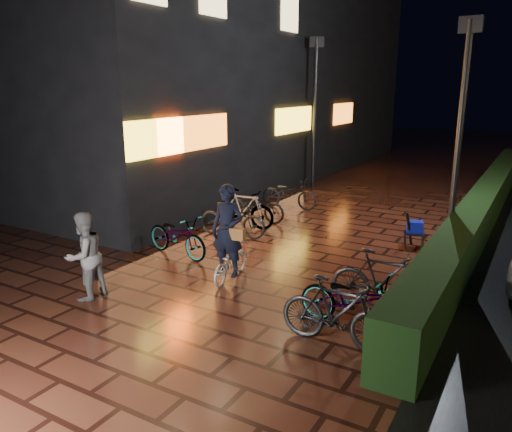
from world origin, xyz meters
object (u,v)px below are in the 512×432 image
Objects in this scene: bystander_person at (84,256)px; cart_assembly at (414,228)px; cyclist at (229,245)px; traffic_barrier at (396,301)px.

bystander_person is 1.73× the size of cart_assembly.
traffic_barrier is at bearing -1.37° from cyclist.
traffic_barrier is at bearing 111.81° from bystander_person.
bystander_person is at bearing -130.78° from cyclist.
cart_assembly is (2.71, 3.99, -0.25)m from cyclist.
traffic_barrier is (5.16, 1.99, -0.49)m from bystander_person.
cyclist is 4.83m from cart_assembly.
cart_assembly is at bearing 99.30° from traffic_barrier.
traffic_barrier is (3.38, -0.08, -0.40)m from cyclist.
cart_assembly is at bearing 144.15° from bystander_person.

